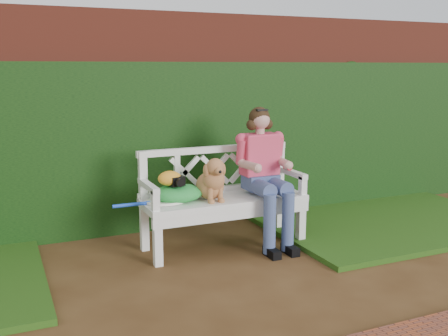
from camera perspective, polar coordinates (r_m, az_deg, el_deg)
name	(u,v)px	position (r m, az deg, el deg)	size (l,w,h in m)	color
ground	(209,291)	(4.03, -1.67, -13.25)	(60.00, 60.00, 0.00)	#412712
brick_wall	(139,121)	(5.51, -9.22, 5.07)	(10.00, 0.30, 2.20)	maroon
ivy_hedge	(146,148)	(5.33, -8.54, 2.19)	(10.00, 0.18, 1.70)	#1B400F
grass_right	(382,219)	(5.96, 16.86, -5.37)	(2.60, 2.00, 0.05)	#11330C
garden_bench	(224,222)	(4.87, 0.00, -5.90)	(1.58, 0.60, 0.48)	white
seated_woman	(261,180)	(4.92, 4.09, -1.36)	(0.51, 0.68, 1.21)	#CF4E75
dog	(211,178)	(4.66, -1.41, -1.10)	(0.27, 0.36, 0.40)	#BB9142
tennis_racket	(162,201)	(4.62, -6.74, -3.62)	(0.68, 0.28, 0.03)	silver
green_bag	(178,193)	(4.65, -5.06, -2.73)	(0.45, 0.35, 0.15)	#208718
camera_item	(177,181)	(4.58, -5.18, -1.42)	(0.13, 0.09, 0.08)	black
baseball_glove	(170,178)	(4.58, -5.94, -1.12)	(0.21, 0.15, 0.13)	orange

